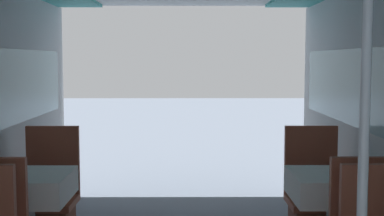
# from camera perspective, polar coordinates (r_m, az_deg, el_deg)

# --- Properties ---
(dining_table_left_1) EXTENTS (0.56, 0.56, 0.76)m
(dining_table_left_1) POSITION_cam_1_polar(r_m,az_deg,el_deg) (3.74, -17.15, -8.58)
(dining_table_left_1) COLOR #4C4C51
(dining_table_left_1) RESTS_ON ground_plane
(support_pole_right_0) EXTENTS (0.04, 0.04, 2.08)m
(support_pole_right_0) POSITION_cam_1_polar(r_m,az_deg,el_deg) (2.09, 17.74, -8.14)
(support_pole_right_0) COLOR silver
(support_pole_right_0) RESTS_ON ground_plane
(dining_table_right_1) EXTENTS (0.56, 0.56, 0.76)m
(dining_table_right_1) POSITION_cam_1_polar(r_m,az_deg,el_deg) (3.71, 14.86, -8.64)
(dining_table_right_1) COLOR #4C4C51
(dining_table_right_1) RESTS_ON ground_plane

